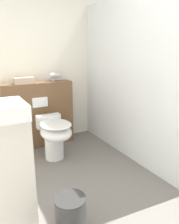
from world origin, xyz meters
The scene contains 8 objects.
ground_plane centered at (0.00, 0.00, 0.00)m, with size 12.00×12.00×0.00m, color slate.
wall_back centered at (0.00, 2.21, 1.25)m, with size 8.00×0.06×2.50m.
partition_panel centered at (-0.50, 2.00, 0.48)m, with size 1.02×0.24×0.96m.
shower_glass centered at (0.43, 1.13, 1.04)m, with size 0.04×2.09×2.08m.
toilet centered at (-0.46, 1.44, 0.34)m, with size 0.39×0.59×0.56m.
hair_drier centered at (-0.21, 2.01, 1.04)m, with size 0.18×0.07×0.12m.
folded_towel centered at (-0.68, 1.98, 1.00)m, with size 0.27×0.15×0.08m.
waste_bin centered at (-0.79, 0.21, 0.16)m, with size 0.25×0.25×0.32m.
Camera 1 is at (-1.34, -1.10, 1.39)m, focal length 35.00 mm.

